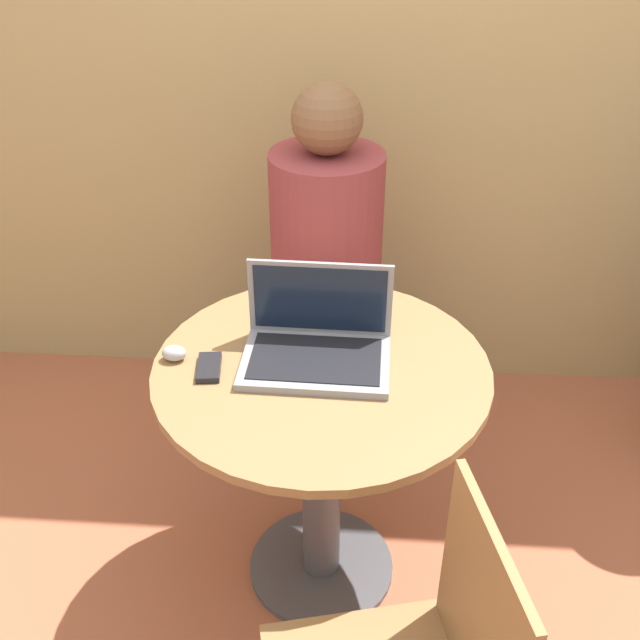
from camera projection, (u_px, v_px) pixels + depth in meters
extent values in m
plane|color=#B26042|center=(321.00, 567.00, 2.22)|extent=(12.00, 12.00, 0.00)
cube|color=tan|center=(344.00, 32.00, 2.37)|extent=(7.00, 0.05, 2.60)
cylinder|color=#4C4C51|center=(321.00, 565.00, 2.22)|extent=(0.42, 0.42, 0.02)
cylinder|color=#4C4C51|center=(321.00, 477.00, 2.02)|extent=(0.11, 0.11, 0.70)
cylinder|color=olive|center=(322.00, 370.00, 1.82)|extent=(0.83, 0.83, 0.02)
cube|color=gray|center=(316.00, 362.00, 1.81)|extent=(0.36, 0.25, 0.02)
cube|color=black|center=(315.00, 359.00, 1.80)|extent=(0.32, 0.20, 0.00)
cube|color=gray|center=(320.00, 298.00, 1.85)|extent=(0.36, 0.02, 0.20)
cube|color=#141E33|center=(320.00, 299.00, 1.84)|extent=(0.33, 0.01, 0.18)
cube|color=black|center=(209.00, 367.00, 1.80)|extent=(0.07, 0.11, 0.02)
ellipsoid|color=#B2B2B7|center=(174.00, 353.00, 1.83)|extent=(0.06, 0.04, 0.04)
cube|color=#9E7042|center=(481.00, 617.00, 1.35)|extent=(0.10, 0.36, 0.43)
cube|color=#3D4766|center=(331.00, 355.00, 2.75)|extent=(0.38, 0.52, 0.44)
cylinder|color=#993D42|center=(326.00, 244.00, 2.36)|extent=(0.35, 0.35, 0.60)
sphere|color=brown|center=(327.00, 119.00, 2.14)|extent=(0.21, 0.21, 0.21)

